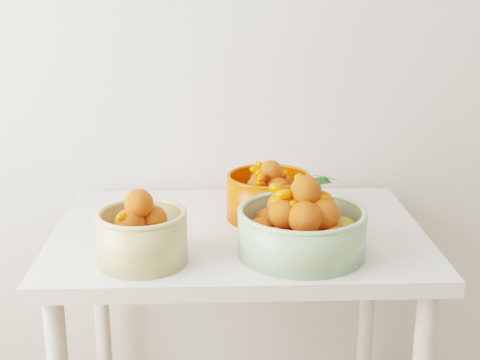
# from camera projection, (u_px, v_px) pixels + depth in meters

# --- Properties ---
(table) EXTENTS (1.00, 0.70, 0.75)m
(table) POSITION_uv_depth(u_px,v_px,m) (238.00, 261.00, 1.85)
(table) COLOR silver
(table) RESTS_ON ground
(bowl_cream) EXTENTS (0.26, 0.26, 0.19)m
(bowl_cream) POSITION_uv_depth(u_px,v_px,m) (142.00, 235.00, 1.59)
(bowl_cream) COLOR tan
(bowl_cream) RESTS_ON table
(bowl_green) EXTENTS (0.34, 0.34, 0.20)m
(bowl_green) POSITION_uv_depth(u_px,v_px,m) (302.00, 227.00, 1.64)
(bowl_green) COLOR #8AB283
(bowl_green) RESTS_ON table
(bowl_orange) EXTENTS (0.29, 0.29, 0.17)m
(bowl_orange) POSITION_uv_depth(u_px,v_px,m) (269.00, 195.00, 1.88)
(bowl_orange) COLOR #DA3500
(bowl_orange) RESTS_ON table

